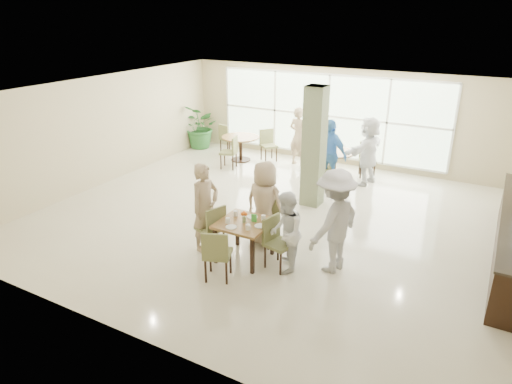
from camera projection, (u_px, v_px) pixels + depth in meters
The scene contains 19 objects.
ground at pixel (274, 218), 10.18m from camera, with size 10.00×10.00×0.00m, color beige.
room_shell at pixel (275, 145), 9.54m from camera, with size 10.00×10.00×10.00m.
window_bank at pixel (328, 116), 13.50m from camera, with size 7.00×0.04×7.00m.
column at pixel (314, 147), 10.45m from camera, with size 0.45×0.45×2.80m, color #5F6A4A.
main_table at pixel (244, 227), 8.32m from camera, with size 0.92×0.92×0.75m.
round_table_left at pixel (241, 142), 13.89m from camera, with size 1.14×1.14×0.75m.
round_table_right at pixel (335, 157), 12.47m from camera, with size 1.10×1.10×0.75m.
chairs_main_table at pixel (243, 236), 8.36m from camera, with size 2.00×2.01×0.95m.
chairs_table_left at pixel (242, 145), 13.93m from camera, with size 2.13×1.85×0.95m.
chairs_table_right at pixel (335, 161), 12.53m from camera, with size 2.12×1.90×0.95m.
tabletop_clutter at pixel (245, 219), 8.25m from camera, with size 0.75×0.75×0.21m.
potted_plant at pixel (201, 127), 15.09m from camera, with size 1.31×1.31×1.45m, color #266029.
teen_left at pixel (205, 207), 8.62m from camera, with size 0.63×0.41×1.72m, color tan.
teen_far at pixel (265, 203), 8.84m from camera, with size 0.83×0.45×1.70m, color tan.
teen_right at pixel (286, 232), 7.92m from camera, with size 0.72×0.56×1.48m, color white.
teen_standing at pixel (335, 221), 7.87m from camera, with size 1.22×0.70×1.88m, color #ADACAF.
adult_a at pixel (329, 154), 11.62m from camera, with size 1.06×0.60×1.81m, color #4588D1.
adult_b at pixel (368, 151), 11.91m from camera, with size 1.67×0.72×1.81m, color white.
adult_standing at pixel (299, 136), 13.38m from camera, with size 0.64×0.42×1.74m, color tan.
Camera 1 is at (4.11, -8.27, 4.35)m, focal length 32.00 mm.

